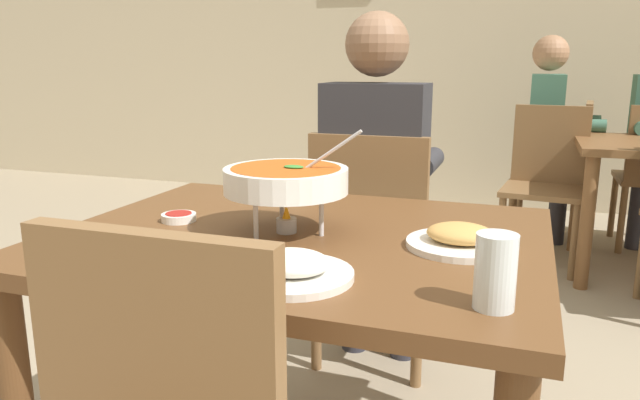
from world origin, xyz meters
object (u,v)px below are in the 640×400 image
at_px(chair_diner_main, 374,238).
at_px(sauce_dish, 179,217).
at_px(dining_table_main, 300,275).
at_px(drink_glass, 495,275).
at_px(rice_plate, 292,269).
at_px(chair_bg_window, 546,175).
at_px(chair_bg_left, 566,163).
at_px(appetizer_plate, 460,239).
at_px(diner_main, 377,173).
at_px(patron_bg_left, 551,126).
at_px(curry_bowl, 286,181).

distance_m(chair_diner_main, sauce_dish, 0.85).
relative_size(dining_table_main, drink_glass, 8.96).
height_order(rice_plate, chair_bg_window, chair_bg_window).
height_order(rice_plate, sauce_dish, rice_plate).
bearing_deg(chair_diner_main, chair_bg_left, 69.90).
bearing_deg(drink_glass, chair_bg_window, 86.71).
height_order(appetizer_plate, sauce_dish, appetizer_plate).
relative_size(drink_glass, chair_bg_window, 0.14).
distance_m(dining_table_main, diner_main, 0.79).
distance_m(appetizer_plate, drink_glass, 0.34).
relative_size(chair_diner_main, appetizer_plate, 3.75).
distance_m(chair_diner_main, drink_glass, 1.20).
height_order(drink_glass, chair_bg_window, chair_bg_window).
bearing_deg(diner_main, patron_bg_left, 72.25).
bearing_deg(diner_main, chair_diner_main, -90.00).
distance_m(dining_table_main, patron_bg_left, 2.87).
relative_size(chair_diner_main, chair_bg_window, 1.00).
relative_size(diner_main, chair_bg_window, 1.46).
xyz_separation_m(dining_table_main, chair_bg_left, (0.75, 2.81, -0.11)).
bearing_deg(rice_plate, chair_bg_window, 78.64).
xyz_separation_m(dining_table_main, curry_bowl, (-0.03, -0.01, 0.24)).
relative_size(sauce_dish, chair_bg_left, 0.10).
relative_size(dining_table_main, sauce_dish, 12.94).
bearing_deg(rice_plate, appetizer_plate, 47.65).
relative_size(dining_table_main, chair_bg_left, 1.29).
height_order(chair_bg_left, patron_bg_left, patron_bg_left).
relative_size(curry_bowl, drink_glass, 2.56).
distance_m(dining_table_main, chair_diner_main, 0.76).
height_order(appetizer_plate, patron_bg_left, patron_bg_left).
bearing_deg(patron_bg_left, chair_bg_left, 7.37).
bearing_deg(diner_main, curry_bowl, -92.32).
bearing_deg(chair_bg_window, drink_glass, -93.29).
relative_size(rice_plate, patron_bg_left, 0.18).
xyz_separation_m(sauce_dish, chair_bg_left, (1.09, 2.81, -0.23)).
bearing_deg(curry_bowl, patron_bg_left, 76.42).
bearing_deg(chair_bg_window, chair_bg_left, 75.51).
bearing_deg(patron_bg_left, sauce_dish, -109.41).
xyz_separation_m(appetizer_plate, chair_bg_window, (0.24, 2.30, -0.24)).
bearing_deg(dining_table_main, curry_bowl, -169.40).
distance_m(curry_bowl, patron_bg_left, 2.88).
xyz_separation_m(chair_diner_main, curry_bowl, (-0.03, -0.75, 0.35)).
xyz_separation_m(rice_plate, drink_glass, (0.37, -0.02, 0.04)).
relative_size(diner_main, patron_bg_left, 1.00).
height_order(sauce_dish, drink_glass, drink_glass).
height_order(chair_diner_main, curry_bowl, curry_bowl).
bearing_deg(diner_main, rice_plate, -84.69).
distance_m(rice_plate, chair_bg_window, 2.67).
bearing_deg(diner_main, dining_table_main, -90.00).
bearing_deg(chair_bg_window, chair_diner_main, -111.82).
xyz_separation_m(chair_bg_left, chair_bg_window, (-0.13, -0.50, 0.00)).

